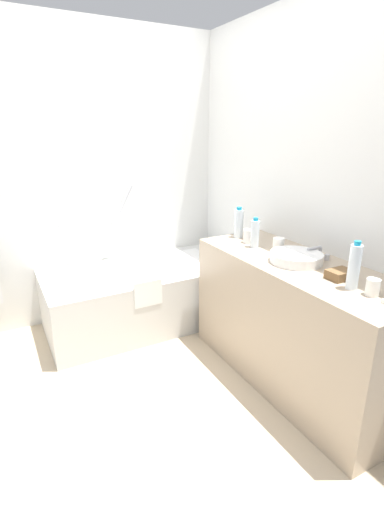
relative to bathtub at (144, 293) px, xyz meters
The scene contains 14 objects.
ground_plane 1.09m from the bathtub, 119.59° to the right, with size 3.77×3.77×0.00m, color #C1AD8E.
wall_back_tiled 1.16m from the bathtub, 139.87° to the left, with size 3.17×0.10×2.42m, color silver.
wall_right_mirror 1.60m from the bathtub, 45.30° to the right, with size 0.10×3.02×2.42m, color silver.
bathtub is the anchor object (origin of this frame).
vanity_counter 1.34m from the bathtub, 64.38° to the right, with size 0.57×1.51×0.83m, color tan.
sink_basin 1.43m from the bathtub, 64.60° to the right, with size 0.32×0.32×0.06m, color white.
sink_faucet 1.52m from the bathtub, 57.65° to the right, with size 0.12×0.15×0.08m.
water_bottle_0 1.04m from the bathtub, 43.36° to the right, with size 0.07×0.07×0.23m.
water_bottle_1 1.17m from the bathtub, 56.60° to the right, with size 0.06×0.06×0.21m.
water_bottle_2 1.84m from the bathtub, 72.07° to the right, with size 0.06×0.06×0.25m.
drinking_glass_0 1.08m from the bathtub, 51.39° to the right, with size 0.07×0.07×0.10m, color white.
drinking_glass_1 1.91m from the bathtub, 72.46° to the right, with size 0.07×0.07×0.09m, color white.
drinking_glass_2 1.29m from the bathtub, 58.03° to the right, with size 0.08×0.08×0.10m, color white.
amenity_basket 1.71m from the bathtub, 68.81° to the right, with size 0.14×0.10×0.05m, color brown.
Camera 1 is at (-0.51, -1.87, 1.60)m, focal length 26.38 mm.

